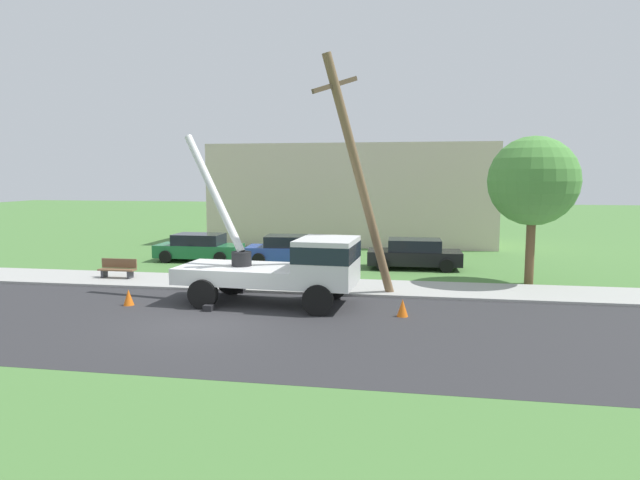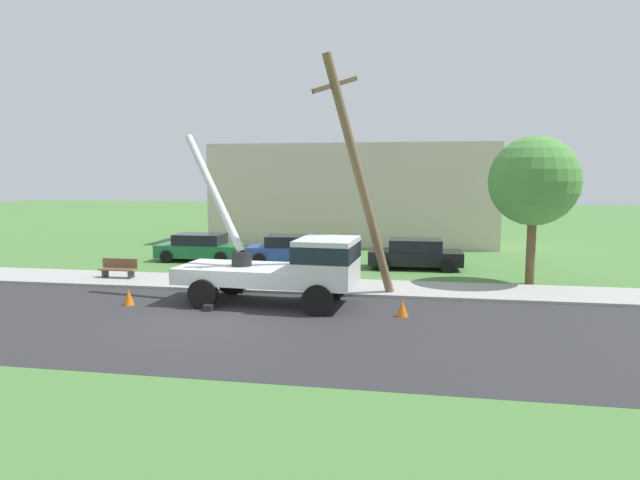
{
  "view_description": "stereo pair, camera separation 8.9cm",
  "coord_description": "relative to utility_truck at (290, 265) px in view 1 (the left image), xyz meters",
  "views": [
    {
      "loc": [
        6.31,
        -15.48,
        4.49
      ],
      "look_at": [
        3.11,
        3.19,
        2.23
      ],
      "focal_mm": 30.93,
      "sensor_mm": 36.0,
      "label": 1
    },
    {
      "loc": [
        6.39,
        -15.47,
        4.49
      ],
      "look_at": [
        3.11,
        3.19,
        2.23
      ],
      "focal_mm": 30.93,
      "sensor_mm": 36.0,
      "label": 2
    }
  ],
  "objects": [
    {
      "name": "ground_plane",
      "position": [
        -2.15,
        9.22,
        -1.41
      ],
      "size": [
        120.0,
        120.0,
        0.0
      ],
      "primitive_type": "plane",
      "color": "#477538"
    },
    {
      "name": "road_asphalt",
      "position": [
        -2.15,
        -2.78,
        -1.4
      ],
      "size": [
        80.0,
        8.84,
        0.01
      ],
      "primitive_type": "cube",
      "color": "#2B2B2D",
      "rests_on": "ground"
    },
    {
      "name": "sidewalk_strip",
      "position": [
        -2.15,
        3.12,
        -1.36
      ],
      "size": [
        80.0,
        2.96,
        0.1
      ],
      "primitive_type": "cube",
      "color": "#9E9E99",
      "rests_on": "ground"
    },
    {
      "name": "utility_truck",
      "position": [
        0.0,
        0.0,
        0.0
      ],
      "size": [
        6.75,
        3.21,
        5.98
      ],
      "color": "silver",
      "rests_on": "ground"
    },
    {
      "name": "leaning_utility_pole",
      "position": [
        2.21,
        1.38,
        3.02
      ],
      "size": [
        2.86,
        2.44,
        8.64
      ],
      "color": "brown",
      "rests_on": "ground"
    },
    {
      "name": "traffic_cone_ahead",
      "position": [
        3.86,
        -0.97,
        -1.13
      ],
      "size": [
        0.36,
        0.36,
        0.56
      ],
      "primitive_type": "cone",
      "color": "orange",
      "rests_on": "ground"
    },
    {
      "name": "traffic_cone_behind",
      "position": [
        -5.5,
        -1.03,
        -1.13
      ],
      "size": [
        0.36,
        0.36,
        0.56
      ],
      "primitive_type": "cone",
      "color": "orange",
      "rests_on": "ground"
    },
    {
      "name": "parked_sedan_green",
      "position": [
        -6.85,
        8.7,
        -0.7
      ],
      "size": [
        4.41,
        2.04,
        1.42
      ],
      "color": "#1E6638",
      "rests_on": "ground"
    },
    {
      "name": "parked_sedan_blue",
      "position": [
        -1.97,
        8.72,
        -0.7
      ],
      "size": [
        4.51,
        2.21,
        1.42
      ],
      "color": "#263F99",
      "rests_on": "ground"
    },
    {
      "name": "parked_sedan_black",
      "position": [
        4.21,
        8.21,
        -0.7
      ],
      "size": [
        4.44,
        2.08,
        1.42
      ],
      "color": "black",
      "rests_on": "ground"
    },
    {
      "name": "park_bench",
      "position": [
        -8.3,
        3.18,
        -0.95
      ],
      "size": [
        1.6,
        0.45,
        0.9
      ],
      "color": "brown",
      "rests_on": "ground"
    },
    {
      "name": "roadside_tree_near",
      "position": [
        8.88,
        5.22,
        2.8
      ],
      "size": [
        3.61,
        3.61,
        6.04
      ],
      "color": "brown",
      "rests_on": "ground"
    },
    {
      "name": "lowrise_building_backdrop",
      "position": [
        0.12,
        18.02,
        1.79
      ],
      "size": [
        18.0,
        6.0,
        6.4
      ],
      "primitive_type": "cube",
      "color": "beige",
      "rests_on": "ground"
    }
  ]
}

